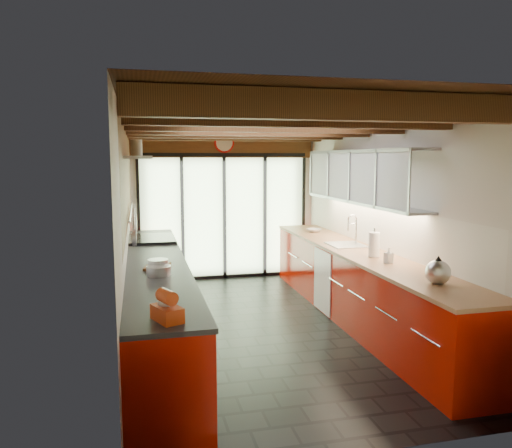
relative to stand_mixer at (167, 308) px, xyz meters
The scene contains 18 objects.
ground 2.77m from the stand_mixer, 60.48° to the left, with size 5.50×5.50×0.00m, color black.
room_shell 2.66m from the stand_mixer, 60.48° to the left, with size 5.50×5.50×5.50m.
ceiling_beams 3.25m from the stand_mixer, 64.15° to the left, with size 3.14×5.06×4.90m.
glass_door 5.14m from the stand_mixer, 75.57° to the left, with size 2.95×0.10×2.90m.
left_counter 2.31m from the stand_mixer, 90.13° to the left, with size 0.68×5.00×0.92m.
range_stove 3.73m from the stand_mixer, 90.08° to the left, with size 0.66×0.90×0.97m.
right_counter 3.44m from the stand_mixer, 41.42° to the left, with size 0.68×5.00×0.92m.
sink_assembly 3.68m from the stand_mixer, 45.94° to the left, with size 0.45×0.52×0.43m.
upper_cabinets_right 3.80m from the stand_mixer, 43.29° to the left, with size 0.34×3.00×3.00m.
left_wall_fixtures 2.63m from the stand_mixer, 94.59° to the left, with size 0.28×2.60×0.96m.
stand_mixer is the anchor object (origin of this frame).
pot_large 1.60m from the stand_mixer, 90.00° to the left, with size 0.21×0.21×0.14m, color silver.
pot_small 1.46m from the stand_mixer, 90.00° to the left, with size 0.25×0.25×0.10m, color silver.
cutting_board 1.82m from the stand_mixer, 90.00° to the left, with size 0.24×0.34×0.03m, color brown.
kettle 2.59m from the stand_mixer, 11.33° to the left, with size 0.26×0.30×0.28m.
paper_towel 3.12m from the stand_mixer, 35.55° to the left, with size 0.16×0.16×0.35m.
soap_bottle 2.93m from the stand_mixer, 29.84° to the left, with size 0.08×0.08×0.18m, color silver.
bowl 4.66m from the stand_mixer, 56.95° to the left, with size 0.21×0.21×0.05m, color silver.
Camera 1 is at (-1.45, -5.80, 2.09)m, focal length 35.00 mm.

